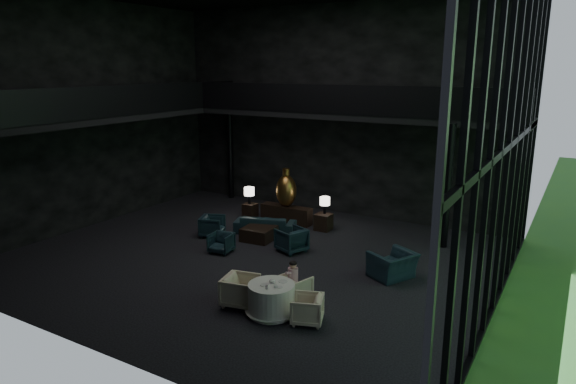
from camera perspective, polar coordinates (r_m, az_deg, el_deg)
The scene contains 34 objects.
floor at distance 15.86m, azimuth -4.05°, elevation -7.31°, with size 14.00×12.00×0.02m, color black.
wall_back at distance 20.10m, azimuth 5.57°, elevation 8.88°, with size 14.00×0.04×8.00m, color black.
wall_front at distance 10.58m, azimuth -23.14°, elevation 3.40°, with size 14.00×0.04×8.00m, color black.
wall_left at distance 19.72m, azimuth -21.46°, elevation 7.91°, with size 0.04×12.00×8.00m, color black.
curtain_wall at distance 12.37m, azimuth 23.32°, elevation 4.75°, with size 0.20×12.00×8.00m, color black, non-canonical shape.
mezzanine_left at distance 18.95m, azimuth -19.56°, elevation 7.86°, with size 2.00×12.00×0.25m, color black.
mezzanine_back at distance 18.78m, azimuth 7.06°, elevation 8.50°, with size 12.00×2.00×0.25m, color black.
railing_left at distance 18.15m, azimuth -17.64°, elevation 9.68°, with size 0.06×12.00×1.00m, color black.
railing_back at distance 17.82m, azimuth 5.81°, elevation 10.18°, with size 12.00×0.06×1.00m, color black.
column_nw at distance 22.65m, azimuth -6.44°, elevation 4.31°, with size 0.24×0.24×4.00m, color black.
column_ne at distance 16.97m, azimuth 17.32°, elevation 0.56°, with size 0.24×0.24×4.00m, color black.
console at distance 19.19m, azimuth -0.19°, elevation -2.49°, with size 2.01×0.46×0.64m, color black.
bronze_urn at distance 18.94m, azimuth -0.20°, elevation 0.20°, with size 0.76×0.76×1.42m.
side_table_left at distance 19.99m, azimuth -4.23°, elevation -2.03°, with size 0.48×0.48×0.52m, color black.
table_lamp_left at distance 19.77m, azimuth -4.33°, elevation -0.01°, with size 0.39×0.39×0.66m.
side_table_right at distance 18.38m, azimuth 3.95°, elevation -3.34°, with size 0.54×0.54×0.59m, color black.
table_lamp_right at distance 18.25m, azimuth 4.11°, elevation -1.09°, with size 0.36×0.36×0.61m.
sofa at distance 18.02m, azimuth -2.56°, elevation -3.27°, with size 2.13×0.62×0.83m, color black.
lounge_armchair_west at distance 17.85m, azimuth -8.41°, elevation -3.64°, with size 0.78×0.73×0.80m, color black.
lounge_armchair_east at distance 16.22m, azimuth 0.38°, elevation -5.10°, with size 0.87×0.82×0.90m, color #14292D.
lounge_armchair_south at distance 16.31m, azimuth -7.43°, elevation -5.65°, with size 0.59×0.56×0.61m, color #1E4045.
window_armchair at distance 14.52m, azimuth 11.57°, elevation -7.39°, with size 1.21×0.78×1.06m, color #1C3746.
coffee_table at distance 17.37m, azimuth -3.25°, elevation -4.62°, with size 0.99×0.99×0.44m, color black.
dining_table at distance 12.36m, azimuth -1.85°, elevation -12.00°, with size 1.25×1.25×0.75m.
dining_chair_north at distance 13.08m, azimuth 0.79°, elevation -10.53°, with size 0.62×0.58×0.64m, color beige.
dining_chair_east at distance 11.98m, azimuth 2.12°, elevation -12.87°, with size 0.64×0.60×0.66m, color beige.
dining_chair_west at distance 12.79m, azimuth -5.30°, elevation -10.61°, with size 0.84×0.79×0.87m, color beige.
child at distance 12.94m, azimuth 0.56°, elevation -8.83°, with size 0.26×0.26×0.56m.
plate_a at distance 12.15m, azimuth -2.60°, elevation -10.26°, with size 0.21×0.21×0.01m, color white.
plate_b at distance 12.31m, azimuth -0.57°, elevation -9.90°, with size 0.22×0.22×0.01m, color white.
saucer at distance 12.02m, azimuth -0.95°, elevation -10.52°, with size 0.14×0.14×0.01m, color white.
coffee_cup at distance 11.99m, azimuth -1.38°, elevation -10.38°, with size 0.09×0.09×0.06m, color white.
cereal_bowl at distance 12.26m, azimuth -1.76°, elevation -9.86°, with size 0.15×0.15×0.08m, color white.
cream_pot at distance 11.95m, azimuth -2.39°, elevation -10.53°, with size 0.07×0.07×0.08m, color #99999E.
Camera 1 is at (8.43, -12.16, 5.71)m, focal length 32.00 mm.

